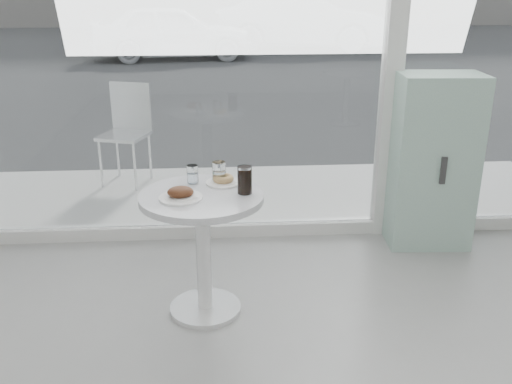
{
  "coord_description": "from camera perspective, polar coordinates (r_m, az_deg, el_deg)",
  "views": [
    {
      "loc": [
        -0.4,
        -1.17,
        1.93
      ],
      "look_at": [
        -0.2,
        1.7,
        0.85
      ],
      "focal_mm": 40.0,
      "sensor_mm": 36.0,
      "label": 1
    }
  ],
  "objects": [
    {
      "name": "storefront",
      "position": [
        4.2,
        2.62,
        17.59
      ],
      "size": [
        5.0,
        0.14,
        3.0
      ],
      "color": "white",
      "rests_on": "ground"
    },
    {
      "name": "main_table",
      "position": [
        3.36,
        -5.35,
        -3.71
      ],
      "size": [
        0.72,
        0.72,
        0.77
      ],
      "color": "white",
      "rests_on": "ground"
    },
    {
      "name": "patio_deck",
      "position": [
        5.33,
        0.58,
        -0.33
      ],
      "size": [
        5.6,
        1.6,
        0.05
      ],
      "primitive_type": "cube",
      "color": "white",
      "rests_on": "ground"
    },
    {
      "name": "street",
      "position": [
        17.28,
        -2.71,
        14.16
      ],
      "size": [
        40.0,
        24.0,
        0.0
      ],
      "primitive_type": "cube",
      "color": "#3D3D3D",
      "rests_on": "ground"
    },
    {
      "name": "mint_cabinet",
      "position": [
        4.44,
        17.26,
        2.91
      ],
      "size": [
        0.62,
        0.44,
        1.3
      ],
      "rotation": [
        0.0,
        0.0,
        -0.06
      ],
      "color": "#8CB3A3",
      "rests_on": "ground"
    },
    {
      "name": "patio_chair",
      "position": [
        5.65,
        -12.78,
        6.38
      ],
      "size": [
        0.52,
        0.52,
        0.95
      ],
      "rotation": [
        0.0,
        0.0,
        -0.31
      ],
      "color": "white",
      "rests_on": "patio_deck"
    },
    {
      "name": "car_white",
      "position": [
        14.96,
        -8.37,
        15.58
      ],
      "size": [
        4.12,
        2.0,
        1.35
      ],
      "primitive_type": "imported",
      "rotation": [
        0.0,
        0.0,
        1.68
      ],
      "color": "white",
      "rests_on": "street"
    },
    {
      "name": "car_silver",
      "position": [
        16.92,
        4.72,
        16.67
      ],
      "size": [
        5.03,
        2.54,
        1.58
      ],
      "primitive_type": "imported",
      "rotation": [
        0.0,
        0.0,
        1.38
      ],
      "color": "#ACAFB4",
      "rests_on": "street"
    },
    {
      "name": "plate_fritter",
      "position": [
        3.22,
        -7.49,
        -0.2
      ],
      "size": [
        0.25,
        0.25,
        0.07
      ],
      "color": "white",
      "rests_on": "main_table"
    },
    {
      "name": "plate_donut",
      "position": [
        3.43,
        -3.29,
        1.17
      ],
      "size": [
        0.21,
        0.21,
        0.05
      ],
      "color": "white",
      "rests_on": "main_table"
    },
    {
      "name": "water_tumbler_a",
      "position": [
        3.45,
        -6.36,
        1.68
      ],
      "size": [
        0.07,
        0.07,
        0.11
      ],
      "color": "white",
      "rests_on": "main_table"
    },
    {
      "name": "water_tumbler_b",
      "position": [
        3.44,
        -3.72,
        1.86
      ],
      "size": [
        0.08,
        0.08,
        0.13
      ],
      "color": "white",
      "rests_on": "main_table"
    },
    {
      "name": "cola_glass",
      "position": [
        3.25,
        -1.14,
        1.17
      ],
      "size": [
        0.08,
        0.08,
        0.16
      ],
      "color": "white",
      "rests_on": "main_table"
    }
  ]
}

